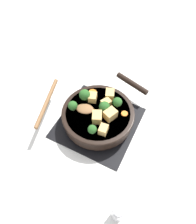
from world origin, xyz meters
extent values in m
plane|color=silver|center=(0.00, 0.00, 0.00)|extent=(2.40, 2.40, 0.00)
cube|color=black|center=(0.00, 0.00, 0.00)|extent=(0.31, 0.31, 0.01)
torus|color=black|center=(0.00, 0.00, 0.02)|extent=(0.24, 0.24, 0.01)
cube|color=black|center=(0.00, 0.00, 0.02)|extent=(0.01, 0.23, 0.01)
cube|color=black|center=(0.00, 0.00, 0.02)|extent=(0.23, 0.01, 0.01)
cylinder|color=black|center=(0.00, 0.00, 0.05)|extent=(0.28, 0.28, 0.05)
cylinder|color=brown|center=(0.00, 0.00, 0.06)|extent=(0.25, 0.25, 0.04)
torus|color=black|center=(0.00, 0.00, 0.07)|extent=(0.28, 0.28, 0.01)
cylinder|color=black|center=(0.21, -0.06, 0.07)|extent=(0.07, 0.16, 0.02)
ellipsoid|color=brown|center=(-0.01, 0.05, 0.08)|extent=(0.06, 0.08, 0.01)
cylinder|color=brown|center=(-0.05, 0.20, 0.09)|extent=(0.24, 0.08, 0.02)
cube|color=tan|center=(0.00, -0.05, 0.10)|extent=(0.06, 0.05, 0.04)
cube|color=tan|center=(0.04, 0.05, 0.09)|extent=(0.05, 0.04, 0.03)
cube|color=tan|center=(-0.03, -0.01, 0.10)|extent=(0.05, 0.05, 0.04)
cube|color=tan|center=(0.04, -0.01, 0.09)|extent=(0.05, 0.04, 0.03)
cube|color=tan|center=(0.09, -0.01, 0.09)|extent=(0.05, 0.05, 0.03)
cube|color=tan|center=(-0.07, -0.06, 0.09)|extent=(0.04, 0.03, 0.03)
cylinder|color=#709956|center=(0.06, -0.05, 0.08)|extent=(0.01, 0.01, 0.01)
sphere|color=#285B23|center=(0.06, -0.05, 0.10)|extent=(0.04, 0.04, 0.04)
cylinder|color=#709956|center=(-0.03, 0.09, 0.08)|extent=(0.01, 0.01, 0.01)
sphere|color=#285B23|center=(-0.03, 0.09, 0.10)|extent=(0.04, 0.04, 0.04)
cylinder|color=#709956|center=(0.03, 0.07, 0.08)|extent=(0.01, 0.01, 0.01)
sphere|color=#285B23|center=(0.03, 0.07, 0.11)|extent=(0.04, 0.04, 0.04)
cylinder|color=#709956|center=(-0.09, -0.02, 0.08)|extent=(0.01, 0.01, 0.01)
sphere|color=#285B23|center=(-0.09, -0.02, 0.10)|extent=(0.03, 0.03, 0.03)
cylinder|color=#709956|center=(0.02, -0.02, 0.08)|extent=(0.01, 0.01, 0.01)
sphere|color=#285B23|center=(0.02, -0.02, 0.11)|extent=(0.04, 0.04, 0.04)
cylinder|color=orange|center=(0.04, -0.09, 0.08)|extent=(0.03, 0.03, 0.01)
cylinder|color=orange|center=(0.08, 0.06, 0.08)|extent=(0.03, 0.03, 0.01)
cylinder|color=white|center=(-0.29, -0.21, 0.04)|extent=(0.04, 0.04, 0.07)
cylinder|color=#B7B7BC|center=(-0.29, -0.21, 0.08)|extent=(0.03, 0.03, 0.01)
camera|label=1|loc=(-0.43, -0.22, 0.77)|focal=35.00mm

